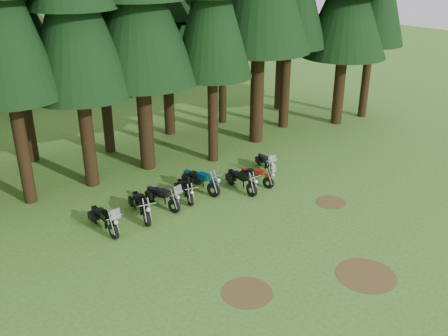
{
  "coord_description": "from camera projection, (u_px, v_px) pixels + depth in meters",
  "views": [
    {
      "loc": [
        -12.5,
        -12.3,
        10.87
      ],
      "look_at": [
        1.73,
        5.0,
        1.0
      ],
      "focal_mm": 40.0,
      "sensor_mm": 36.0,
      "label": 1
    }
  ],
  "objects": [
    {
      "name": "motorcycle_4",
      "position": [
        200.0,
        182.0,
        24.16
      ],
      "size": [
        0.56,
        2.47,
        1.01
      ],
      "rotation": [
        0.0,
        0.0,
        0.16
      ],
      "color": "black",
      "rests_on": "ground"
    },
    {
      "name": "motorcycle_2",
      "position": [
        162.0,
        198.0,
        22.68
      ],
      "size": [
        0.63,
        2.29,
        1.43
      ],
      "rotation": [
        0.0,
        0.0,
        0.16
      ],
      "color": "black",
      "rests_on": "ground"
    },
    {
      "name": "dirt_patch_2",
      "position": [
        366.0,
        275.0,
        18.09
      ],
      "size": [
        2.2,
        2.2,
        0.01
      ],
      "primitive_type": "cylinder",
      "color": "#4C3D1E",
      "rests_on": "ground"
    },
    {
      "name": "motorcycle_3",
      "position": [
        185.0,
        191.0,
        23.47
      ],
      "size": [
        0.66,
        1.95,
        0.81
      ],
      "rotation": [
        0.0,
        0.0,
        -0.27
      ],
      "color": "black",
      "rests_on": "ground"
    },
    {
      "name": "motorcycle_1",
      "position": [
        141.0,
        207.0,
        21.85
      ],
      "size": [
        0.73,
        2.33,
        0.96
      ],
      "rotation": [
        0.0,
        0.0,
        -0.25
      ],
      "color": "black",
      "rests_on": "ground"
    },
    {
      "name": "dirt_patch_1",
      "position": [
        331.0,
        202.0,
        23.3
      ],
      "size": [
        1.4,
        1.4,
        0.01
      ],
      "primitive_type": "cylinder",
      "color": "#4C3D1E",
      "rests_on": "ground"
    },
    {
      "name": "motorcycle_7",
      "position": [
        265.0,
        163.0,
        26.48
      ],
      "size": [
        0.94,
        1.93,
        1.25
      ],
      "rotation": [
        0.0,
        0.0,
        -0.37
      ],
      "color": "black",
      "rests_on": "ground"
    },
    {
      "name": "decid_5",
      "position": [
        125.0,
        10.0,
        40.82
      ],
      "size": [
        8.45,
        8.21,
        10.56
      ],
      "color": "#312110",
      "rests_on": "ground"
    },
    {
      "name": "motorcycle_5",
      "position": [
        241.0,
        181.0,
        24.29
      ],
      "size": [
        0.36,
        2.29,
        0.93
      ],
      "rotation": [
        0.0,
        0.0,
        -0.05
      ],
      "color": "black",
      "rests_on": "ground"
    },
    {
      "name": "motorcycle_6",
      "position": [
        256.0,
        177.0,
        24.89
      ],
      "size": [
        0.76,
        2.06,
        1.3
      ],
      "rotation": [
        0.0,
        0.0,
        0.25
      ],
      "color": "black",
      "rests_on": "ground"
    },
    {
      "name": "decid_7",
      "position": [
        222.0,
        1.0,
        48.1
      ],
      "size": [
        8.44,
        8.2,
        10.55
      ],
      "color": "#312110",
      "rests_on": "ground"
    },
    {
      "name": "decid_4",
      "position": [
        46.0,
        41.0,
        38.1
      ],
      "size": [
        5.93,
        5.76,
        7.41
      ],
      "color": "#312110",
      "rests_on": "ground"
    },
    {
      "name": "ground",
      "position": [
        269.0,
        239.0,
        20.34
      ],
      "size": [
        120.0,
        120.0,
        0.0
      ],
      "primitive_type": "plane",
      "color": "#366820",
      "rests_on": "ground"
    },
    {
      "name": "decid_6",
      "position": [
        182.0,
        16.0,
        45.96
      ],
      "size": [
        7.06,
        6.86,
        8.82
      ],
      "color": "#312110",
      "rests_on": "ground"
    },
    {
      "name": "dirt_patch_0",
      "position": [
        247.0,
        293.0,
        17.18
      ],
      "size": [
        1.8,
        1.8,
        0.01
      ],
      "primitive_type": "cylinder",
      "color": "#4C3D1E",
      "rests_on": "ground"
    },
    {
      "name": "motorcycle_0",
      "position": [
        104.0,
        221.0,
        20.76
      ],
      "size": [
        0.43,
        2.32,
        1.47
      ],
      "rotation": [
        0.0,
        0.0,
        0.0
      ],
      "color": "black",
      "rests_on": "ground"
    }
  ]
}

